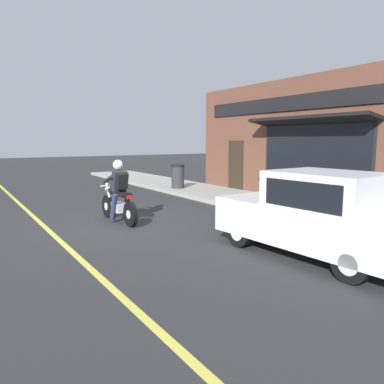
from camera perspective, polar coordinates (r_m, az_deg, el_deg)
name	(u,v)px	position (r m, az deg, el deg)	size (l,w,h in m)	color
ground_plane	(127,225)	(9.61, -9.84, -4.96)	(80.00, 80.00, 0.00)	#2B2B2D
sidewalk_curb	(213,193)	(14.53, 3.22, -0.20)	(2.60, 22.00, 0.14)	#9E9B93
lane_stripe	(30,213)	(11.97, -23.51, -2.93)	(0.12, 19.80, 0.01)	#D1C64C
storefront_building	(291,140)	(13.55, 14.84, 7.61)	(1.25, 9.62, 4.20)	brown
motorcycle_with_rider	(118,196)	(9.88, -11.14, -0.64)	(0.56, 2.02, 1.62)	black
car_hatchback	(317,215)	(7.21, 18.52, -3.36)	(1.86, 3.87, 1.57)	black
trash_bin	(178,176)	(15.51, -2.19, 2.43)	(0.56, 0.56, 0.98)	#2D2D33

